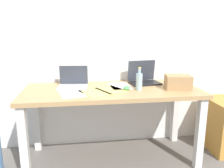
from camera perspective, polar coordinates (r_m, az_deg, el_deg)
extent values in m
plane|color=slate|center=(2.59, 0.00, -17.71)|extent=(8.00, 8.00, 0.00)
cube|color=white|center=(2.62, -1.26, 12.62)|extent=(5.20, 0.08, 2.60)
cube|color=tan|center=(2.29, 0.00, -1.70)|extent=(1.74, 0.71, 0.04)
cube|color=silver|center=(2.20, -20.93, -14.02)|extent=(0.07, 0.07, 0.72)
cube|color=silver|center=(2.41, 20.89, -11.51)|extent=(0.07, 0.07, 0.72)
cube|color=silver|center=(2.72, -18.21, -8.34)|extent=(0.07, 0.07, 0.72)
cube|color=silver|center=(2.89, 15.36, -6.81)|extent=(0.07, 0.07, 0.72)
cube|color=silver|center=(2.35, -9.72, -0.79)|extent=(0.31, 0.24, 0.02)
cube|color=#333842|center=(2.43, -9.46, 2.25)|extent=(0.29, 0.05, 0.19)
cube|color=black|center=(2.51, 8.17, 0.20)|extent=(0.34, 0.25, 0.02)
cube|color=#333842|center=(2.58, 7.27, 3.35)|extent=(0.32, 0.08, 0.22)
cylinder|color=#99B7C1|center=(2.24, 6.73, 0.52)|extent=(0.06, 0.06, 0.16)
cylinder|color=#99B7C1|center=(2.22, 6.81, 3.25)|extent=(0.03, 0.03, 0.05)
cylinder|color=gold|center=(2.21, 6.83, 4.03)|extent=(0.03, 0.03, 0.01)
ellipsoid|color=#4C9E56|center=(2.26, 3.60, -1.00)|extent=(0.07, 0.11, 0.03)
cube|color=tan|center=(2.36, 16.00, 0.46)|extent=(0.27, 0.23, 0.14)
cylinder|color=#724799|center=(2.60, 15.85, 1.14)|extent=(0.08, 0.08, 0.09)
cube|color=#F4E06B|center=(2.25, -0.19, -1.43)|extent=(0.32, 0.36, 0.00)
cube|color=white|center=(2.40, 2.02, -0.49)|extent=(0.25, 0.32, 0.00)
cube|color=white|center=(2.15, -9.96, -2.36)|extent=(0.27, 0.34, 0.00)
cube|color=#F4E06B|center=(2.16, -4.33, -2.10)|extent=(0.32, 0.36, 0.00)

